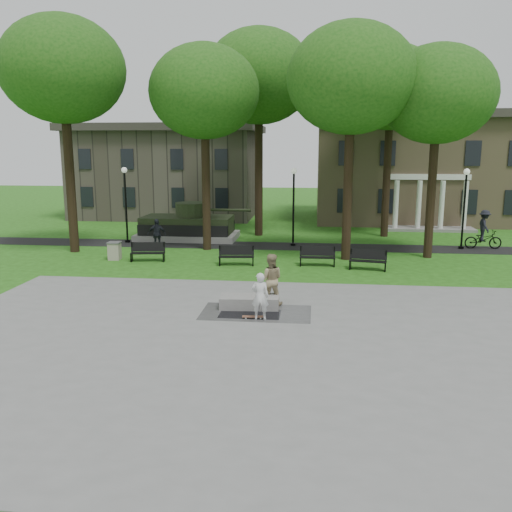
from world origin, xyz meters
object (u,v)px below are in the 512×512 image
Objects in this scene: cyclist at (484,233)px; trash_bin at (115,251)px; skateboarder at (260,296)px; concrete_block at (249,302)px; park_bench_0 at (148,251)px; friend_watching at (270,279)px.

cyclist is 21.36m from trash_bin.
trash_bin is at bearing 103.00° from cyclist.
skateboarder reaches higher than trash_bin.
park_bench_0 is at bearing 128.95° from concrete_block.
park_bench_0 reaches higher than trash_bin.
cyclist is (11.83, 14.91, 0.08)m from skateboarder.
trash_bin is (-9.03, 7.55, -0.52)m from friend_watching.
concrete_block is 1.30× the size of skateboarder.
cyclist reaches higher than park_bench_0.
friend_watching reaches higher than skateboarder.
concrete_block is at bearing -44.24° from trash_bin.
friend_watching is at bearing 35.30° from concrete_block.
skateboarder is 12.96m from trash_bin.
cyclist is (12.37, 13.51, 0.70)m from concrete_block.
cyclist is at bearing 9.05° from park_bench_0.
cyclist is 2.42× the size of trash_bin.
cyclist reaches higher than trash_bin.
trash_bin is (-8.83, 9.47, -0.38)m from skateboarder.
friend_watching is (0.74, 0.53, 0.77)m from concrete_block.
skateboarder is (0.54, -1.40, 0.62)m from concrete_block.
park_bench_0 is (-18.74, -5.62, -0.42)m from cyclist.
skateboarder is at bearing -47.01° from trash_bin.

